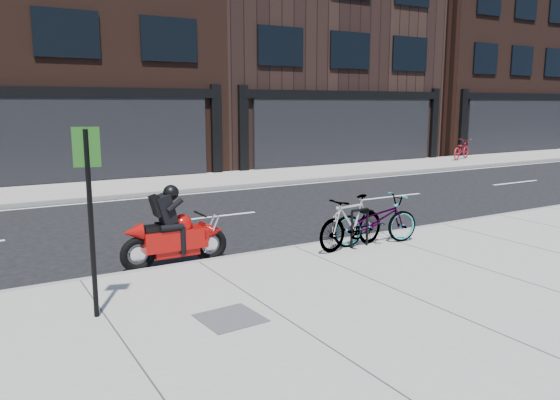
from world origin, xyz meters
TOP-DOWN VIEW (x-y plane):
  - ground at (0.00, 0.00)m, footprint 120.00×120.00m
  - sidewalk_near at (0.00, -5.00)m, footprint 60.00×6.00m
  - sidewalk_far at (0.00, 7.75)m, footprint 60.00×3.50m
  - building_mideast at (10.00, 14.50)m, footprint 12.00×10.00m
  - building_east at (22.00, 14.50)m, footprint 10.00×10.00m
  - bike_rack at (1.08, -2.60)m, footprint 0.45×0.07m
  - bicycle_front at (1.46, -2.60)m, footprint 1.93×0.93m
  - bicycle_rear at (0.88, -2.60)m, footprint 1.75×0.75m
  - motorcycle at (-2.20, -1.60)m, footprint 1.98×0.43m
  - bicycle_far at (15.92, 8.02)m, footprint 1.99×1.32m
  - utility_grate at (-2.62, -4.60)m, footprint 0.80×0.80m
  - sign_post at (-4.10, -3.64)m, footprint 0.32×0.12m

SIDE VIEW (x-z plane):
  - ground at x=0.00m, z-range 0.00..0.00m
  - sidewalk_near at x=0.00m, z-range 0.00..0.13m
  - sidewalk_far at x=0.00m, z-range 0.00..0.13m
  - utility_grate at x=-2.62m, z-range 0.13..0.15m
  - bike_rack at x=1.08m, z-range 0.20..0.95m
  - motorcycle at x=-2.20m, z-range -0.14..1.34m
  - bicycle_front at x=1.46m, z-range 0.13..1.10m
  - bicycle_far at x=15.92m, z-range 0.13..1.12m
  - bicycle_rear at x=0.88m, z-range 0.13..1.15m
  - sign_post at x=-4.10m, z-range 0.37..2.83m
  - building_mideast at x=10.00m, z-range 0.00..12.50m
  - building_east at x=22.00m, z-range 0.00..13.00m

